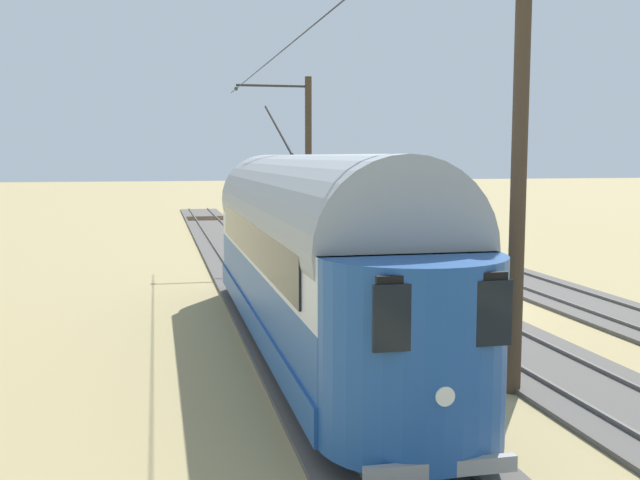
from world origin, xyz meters
TOP-DOWN VIEW (x-y plane):
  - ground_plane at (0.00, 0.00)m, footprint 220.00×220.00m
  - track_streetcar_siding at (-4.38, -0.31)m, footprint 2.80×80.00m
  - track_adjacent_siding at (0.00, -0.31)m, footprint 2.80×80.00m
  - track_third_siding at (4.38, -0.31)m, footprint 2.80×80.00m
  - vintage_streetcar at (4.38, 3.70)m, footprint 2.65×16.03m
  - catenary_pole_foreground at (1.49, -10.96)m, footprint 3.20×0.28m
  - catenary_pole_mid_near at (1.49, 7.59)m, footprint 3.20×0.28m
  - overhead_wire_run at (4.31, 6.77)m, footprint 2.99×41.11m

SIDE VIEW (x-z plane):
  - ground_plane at x=0.00m, z-range 0.00..0.00m
  - track_streetcar_siding at x=-4.38m, z-range -0.04..0.14m
  - track_adjacent_siding at x=0.00m, z-range -0.04..0.14m
  - track_third_siding at x=4.38m, z-range -0.04..0.14m
  - vintage_streetcar at x=4.38m, z-range -0.54..5.05m
  - catenary_pole_foreground at x=1.49m, z-range 0.18..7.70m
  - catenary_pole_mid_near at x=1.49m, z-range 0.18..7.70m
  - overhead_wire_run at x=4.31m, z-range 6.89..7.06m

